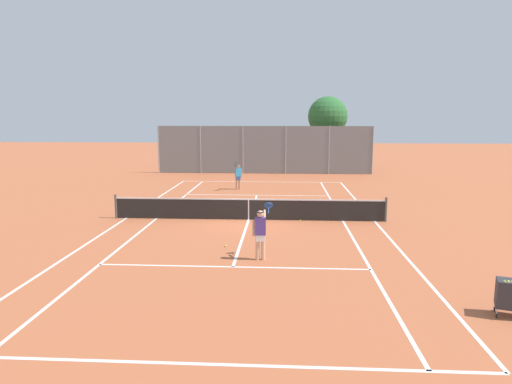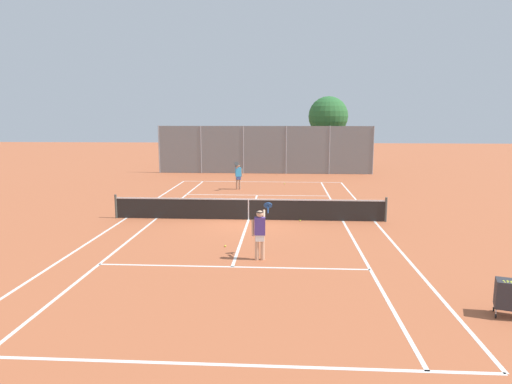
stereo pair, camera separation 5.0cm
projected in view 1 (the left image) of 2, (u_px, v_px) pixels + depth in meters
ground_plane at (249, 220)px, 20.10m from camera, size 120.00×120.00×0.00m
court_line_markings at (249, 220)px, 20.10m from camera, size 11.10×23.90×0.01m
tennis_net at (249, 209)px, 20.02m from camera, size 12.00×0.10×1.07m
ball_cart at (510, 294)px, 10.31m from camera, size 0.74×0.64×0.96m
player_near_side at (260, 231)px, 14.35m from camera, size 0.64×0.75×1.77m
player_far_left at (238, 175)px, 28.36m from camera, size 0.46×0.88×1.77m
loose_tennis_ball_0 at (226, 246)px, 15.91m from camera, size 0.07×0.07×0.07m
loose_tennis_ball_1 at (259, 201)px, 24.43m from camera, size 0.07×0.07×0.07m
loose_tennis_ball_2 at (300, 221)px, 19.81m from camera, size 0.07×0.07×0.07m
loose_tennis_ball_3 at (311, 219)px, 20.02m from camera, size 0.07×0.07×0.07m
loose_tennis_ball_4 at (297, 206)px, 23.16m from camera, size 0.07×0.07×0.07m
loose_tennis_ball_5 at (284, 184)px, 30.69m from camera, size 0.07×0.07×0.07m
back_fence at (264, 150)px, 36.17m from camera, size 17.10×0.08×3.79m
tree_behind_left at (327, 117)px, 38.26m from camera, size 3.31×3.31×6.19m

